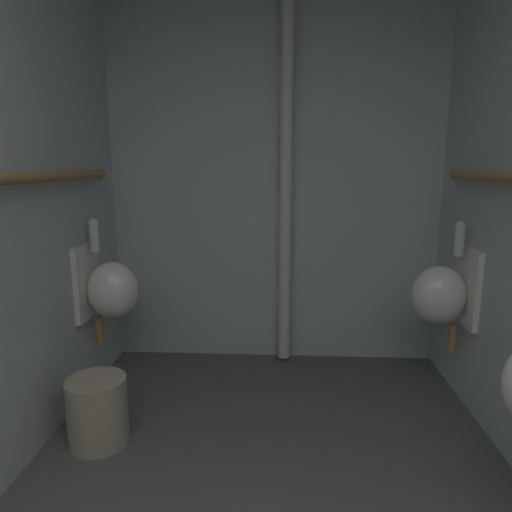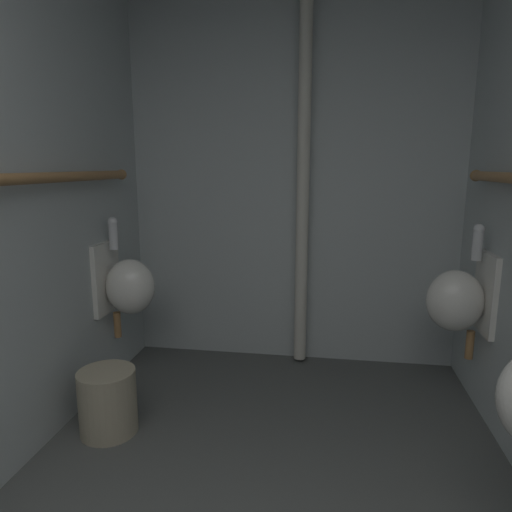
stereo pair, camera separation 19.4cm
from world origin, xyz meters
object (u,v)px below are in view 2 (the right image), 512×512
(urinal_left_mid, at_px, (127,285))
(waste_bin, at_px, (108,402))
(urinal_right_far, at_px, (459,299))
(standpipe_back_wall, at_px, (303,171))

(urinal_left_mid, bearing_deg, waste_bin, -77.99)
(urinal_right_far, xyz_separation_m, standpipe_back_wall, (-0.89, 0.48, 0.68))
(urinal_left_mid, bearing_deg, urinal_right_far, -0.06)
(urinal_right_far, height_order, standpipe_back_wall, standpipe_back_wall)
(waste_bin, bearing_deg, standpipe_back_wall, 47.99)
(urinal_left_mid, distance_m, waste_bin, 0.73)
(standpipe_back_wall, bearing_deg, waste_bin, -132.01)
(urinal_left_mid, height_order, standpipe_back_wall, standpipe_back_wall)
(urinal_left_mid, relative_size, urinal_right_far, 1.00)
(urinal_left_mid, xyz_separation_m, waste_bin, (0.11, -0.54, -0.47))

